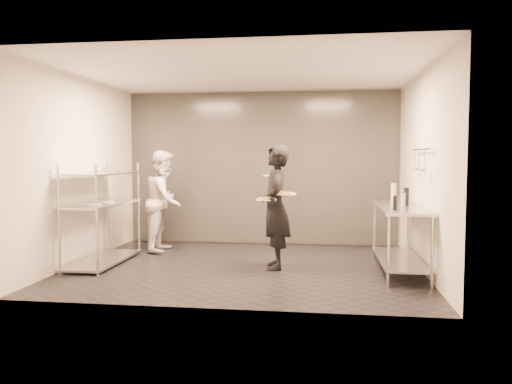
# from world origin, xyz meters

# --- Properties ---
(room_shell) EXTENTS (5.00, 4.00, 2.80)m
(room_shell) POSITION_xyz_m (0.00, 1.18, 1.40)
(room_shell) COLOR black
(room_shell) RESTS_ON ground
(pass_rack) EXTENTS (0.60, 1.60, 1.50)m
(pass_rack) POSITION_xyz_m (-2.15, -0.00, 0.77)
(pass_rack) COLOR #AFB2B6
(pass_rack) RESTS_ON ground
(prep_counter) EXTENTS (0.60, 1.80, 0.92)m
(prep_counter) POSITION_xyz_m (2.18, 0.00, 0.63)
(prep_counter) COLOR #AFB2B6
(prep_counter) RESTS_ON ground
(utensil_rail) EXTENTS (0.07, 1.20, 0.31)m
(utensil_rail) POSITION_xyz_m (2.43, -0.00, 1.55)
(utensil_rail) COLOR #AFB2B6
(utensil_rail) RESTS_ON room_shell
(waiter) EXTENTS (0.52, 0.70, 1.77)m
(waiter) POSITION_xyz_m (0.45, -0.00, 0.88)
(waiter) COLOR black
(waiter) RESTS_ON ground
(chef) EXTENTS (0.67, 0.85, 1.71)m
(chef) POSITION_xyz_m (-1.55, 1.10, 0.85)
(chef) COLOR beige
(chef) RESTS_ON ground
(pizza_plate_near) EXTENTS (0.29, 0.29, 0.05)m
(pizza_plate_near) POSITION_xyz_m (0.35, -0.25, 1.02)
(pizza_plate_near) COLOR white
(pizza_plate_near) RESTS_ON waiter
(pizza_plate_far) EXTENTS (0.28, 0.28, 0.05)m
(pizza_plate_far) POSITION_xyz_m (0.62, -0.19, 1.09)
(pizza_plate_far) COLOR white
(pizza_plate_far) RESTS_ON waiter
(salad_plate) EXTENTS (0.26, 0.26, 0.07)m
(salad_plate) POSITION_xyz_m (0.37, 0.29, 1.34)
(salad_plate) COLOR white
(salad_plate) RESTS_ON waiter
(pos_monitor) EXTENTS (0.10, 0.25, 0.18)m
(pos_monitor) POSITION_xyz_m (2.06, -0.42, 1.01)
(pos_monitor) COLOR black
(pos_monitor) RESTS_ON prep_counter
(bottle_green) EXTENTS (0.08, 0.08, 0.29)m
(bottle_green) POSITION_xyz_m (2.18, 0.65, 1.06)
(bottle_green) COLOR #94A093
(bottle_green) RESTS_ON prep_counter
(bottle_clear) EXTENTS (0.06, 0.06, 0.19)m
(bottle_clear) POSITION_xyz_m (2.20, -0.10, 1.01)
(bottle_clear) COLOR #94A093
(bottle_clear) RESTS_ON prep_counter
(bottle_dark) EXTENTS (0.07, 0.07, 0.25)m
(bottle_dark) POSITION_xyz_m (2.28, 0.10, 1.05)
(bottle_dark) COLOR black
(bottle_dark) RESTS_ON prep_counter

